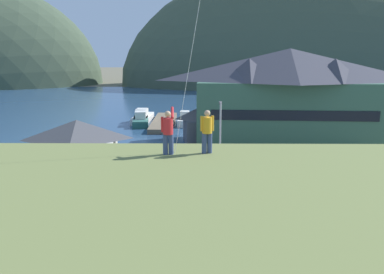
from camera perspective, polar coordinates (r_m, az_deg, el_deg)
ground_plane at (r=24.18m, az=-2.41°, el=-12.98°), size 600.00×600.00×0.00m
parking_lot_pad at (r=28.76m, az=-1.89°, el=-8.61°), size 40.00×20.00×0.10m
bay_water at (r=82.48m, az=-0.26°, el=5.22°), size 360.00×84.00×0.03m
far_hill_east_peak at (r=139.80m, az=18.77°, el=7.52°), size 138.59×57.15×83.99m
harbor_lodge at (r=44.75m, az=14.47°, el=6.28°), size 22.49×10.30×11.09m
storage_shed_near_lot at (r=31.20m, az=-16.96°, el=-2.19°), size 6.83×5.65×5.38m
storage_shed_waterside at (r=44.55m, az=1.98°, el=2.14°), size 5.80×5.94×4.65m
wharf_dock at (r=56.90m, az=-4.33°, el=2.25°), size 3.20×14.84×0.70m
moored_boat_wharfside at (r=59.53m, az=-7.55°, el=2.99°), size 2.81×7.53×2.16m
moored_boat_outer_mooring at (r=56.48m, az=-1.10°, el=2.59°), size 2.14×5.77×2.16m
moored_boat_inner_slip at (r=56.86m, az=-7.84°, el=2.54°), size 3.05×7.20×2.16m
parked_car_front_row_end at (r=24.27m, az=15.32°, el=-10.59°), size 4.23×2.11×1.82m
parked_car_back_row_right at (r=31.36m, az=24.50°, el=-5.99°), size 4.24×2.12×1.82m
parked_car_back_row_left at (r=24.82m, az=-12.19°, el=-9.88°), size 4.34×2.35×1.82m
parked_car_front_row_red at (r=29.47m, az=-4.17°, el=-6.01°), size 4.25×2.15×1.82m
parked_car_lone_by_shed at (r=30.54m, az=11.71°, el=-5.58°), size 4.29×2.24×1.82m
parking_light_pole at (r=33.11m, az=4.32°, el=0.86°), size 0.24×0.78×6.25m
person_kite_flyer at (r=14.66m, az=-3.69°, el=0.94°), size 0.52×0.67×1.86m
person_companion at (r=14.84m, az=2.32°, el=1.04°), size 0.54×0.40×1.74m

